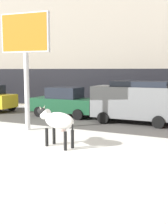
# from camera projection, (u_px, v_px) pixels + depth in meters

# --- Properties ---
(ground_plane) EXTENTS (120.00, 120.00, 0.00)m
(ground_plane) POSITION_uv_depth(u_px,v_px,m) (43.00, 155.00, 10.18)
(ground_plane) COLOR white
(road_strip) EXTENTS (60.00, 5.60, 0.01)m
(road_strip) POSITION_uv_depth(u_px,v_px,m) (117.00, 122.00, 16.67)
(road_strip) COLOR #514F4C
(road_strip) RESTS_ON ground
(building_facade) EXTENTS (44.00, 6.10, 13.00)m
(building_facade) POSITION_uv_depth(u_px,v_px,m) (151.00, 21.00, 21.92)
(building_facade) COLOR #A39989
(building_facade) RESTS_ON ground
(cow_holstein) EXTENTS (1.94, 0.90, 1.54)m
(cow_holstein) POSITION_uv_depth(u_px,v_px,m) (58.00, 121.00, 11.20)
(cow_holstein) COLOR silver
(cow_holstein) RESTS_ON ground
(billboard) EXTENTS (2.53, 0.44, 5.56)m
(billboard) POSITION_uv_depth(u_px,v_px,m) (25.00, 40.00, 13.94)
(billboard) COLOR silver
(billboard) RESTS_ON ground
(car_darkgreen_sedan) EXTENTS (4.23, 2.04, 1.84)m
(car_darkgreen_sedan) POSITION_uv_depth(u_px,v_px,m) (65.00, 102.00, 18.66)
(car_darkgreen_sedan) COLOR #194C2D
(car_darkgreen_sedan) RESTS_ON ground
(car_grey_van) EXTENTS (4.63, 2.19, 2.32)m
(car_grey_van) POSITION_uv_depth(u_px,v_px,m) (136.00, 101.00, 16.22)
(car_grey_van) COLOR slate
(car_grey_van) RESTS_ON ground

